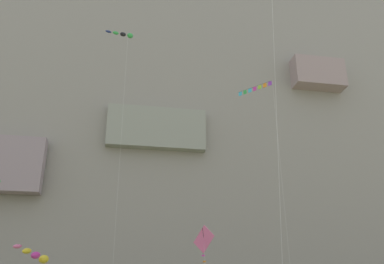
{
  "coord_description": "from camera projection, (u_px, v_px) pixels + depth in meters",
  "views": [
    {
      "loc": [
        -5.2,
        -10.61,
        3.94
      ],
      "look_at": [
        0.64,
        22.57,
        17.69
      ],
      "focal_mm": 38.84,
      "sensor_mm": 36.0,
      "label": 1
    }
  ],
  "objects": [
    {
      "name": "kite_windsock_mid_right",
      "position": [
        36.0,
        256.0,
        39.94
      ],
      "size": [
        3.35,
        5.83,
        8.76
      ],
      "color": "yellow",
      "rests_on": "ground"
    },
    {
      "name": "kite_windsock_upper_left",
      "position": [
        124.0,
        36.0,
        46.46
      ],
      "size": [
        3.15,
        4.47,
        32.01
      ],
      "color": "green",
      "rests_on": "ground"
    },
    {
      "name": "cliff_face",
      "position": [
        152.0,
        120.0,
        80.62
      ],
      "size": [
        180.0,
        23.37,
        73.0
      ],
      "color": "gray",
      "rests_on": "ground"
    },
    {
      "name": "kite_banner_far_right",
      "position": [
        258.0,
        102.0,
        41.02
      ],
      "size": [
        2.66,
        5.29,
        24.07
      ],
      "color": "black",
      "rests_on": "ground"
    },
    {
      "name": "kite_diamond_low_left",
      "position": [
        204.0,
        241.0,
        37.16
      ],
      "size": [
        1.57,
        5.89,
        10.31
      ],
      "color": "pink",
      "rests_on": "ground"
    }
  ]
}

